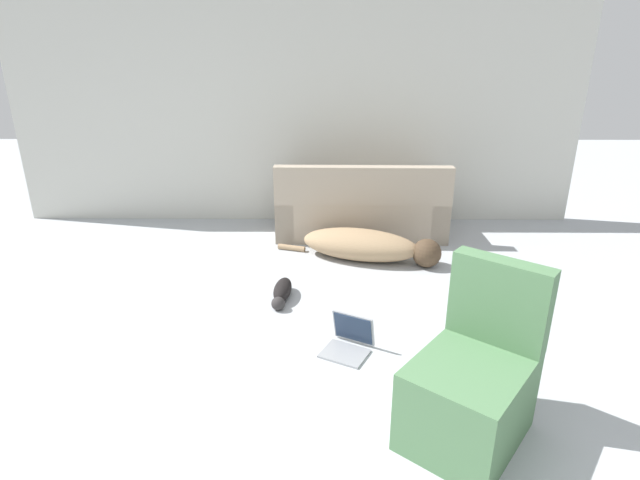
% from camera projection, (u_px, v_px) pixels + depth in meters
% --- Properties ---
extents(wall_back, '(6.61, 0.06, 2.77)m').
position_uv_depth(wall_back, '(296.00, 104.00, 5.74)').
color(wall_back, beige).
rests_on(wall_back, ground_plane).
extents(couch, '(1.87, 0.83, 0.85)m').
position_uv_depth(couch, '(361.00, 210.00, 5.60)').
color(couch, tan).
rests_on(couch, ground_plane).
extents(dog, '(1.65, 0.79, 0.30)m').
position_uv_depth(dog, '(367.00, 245.00, 4.96)').
color(dog, '#A38460').
rests_on(dog, ground_plane).
extents(cat, '(0.18, 0.56, 0.15)m').
position_uv_depth(cat, '(282.00, 292.00, 4.18)').
color(cat, black).
rests_on(cat, ground_plane).
extents(laptop_open, '(0.41, 0.41, 0.25)m').
position_uv_depth(laptop_open, '(350.00, 338.00, 3.48)').
color(laptop_open, gray).
rests_on(laptop_open, ground_plane).
extents(side_chair, '(0.83, 0.86, 0.95)m').
position_uv_depth(side_chair, '(472.00, 385.00, 2.63)').
color(side_chair, '#4C754C').
rests_on(side_chair, ground_plane).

